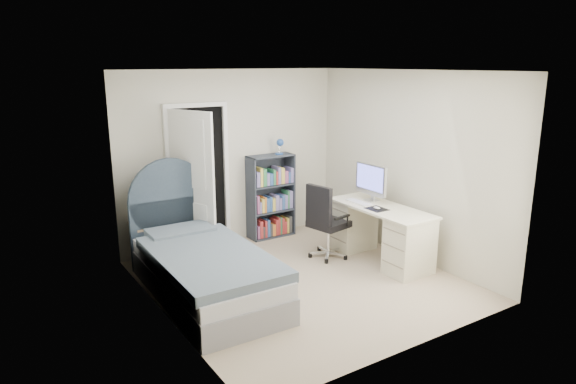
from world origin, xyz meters
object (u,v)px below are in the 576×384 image
desk (380,231)px  floor_lamp (195,222)px  nightstand (149,232)px  office_chair (325,218)px  bookcase (271,199)px  bed (203,267)px

desk → floor_lamp: bearing=145.3°
nightstand → office_chair: (2.04, -1.12, 0.14)m
floor_lamp → bookcase: bookcase is taller
bed → bookcase: (1.70, 1.30, 0.26)m
bed → bookcase: 2.16m
bookcase → office_chair: 1.19m
office_chair → bed: bearing=-176.3°
nightstand → desk: 3.05m
bookcase → office_chair: bearing=-84.3°
nightstand → bookcase: bookcase is taller
nightstand → floor_lamp: floor_lamp is taller
bed → nightstand: (-0.22, 1.24, 0.10)m
nightstand → bookcase: 1.93m
bed → floor_lamp: 1.16m
floor_lamp → bookcase: (1.33, 0.22, 0.07)m
bookcase → office_chair: (0.12, -1.18, -0.02)m
bookcase → desk: size_ratio=0.98×
bookcase → floor_lamp: bearing=-170.6°
desk → office_chair: size_ratio=1.49×
bed → bookcase: bookcase is taller
nightstand → desk: (2.62, -1.56, -0.01)m
nightstand → bookcase: bearing=2.0°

